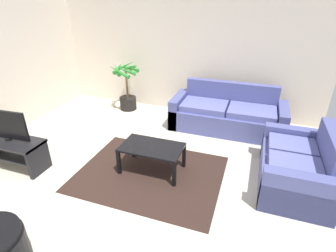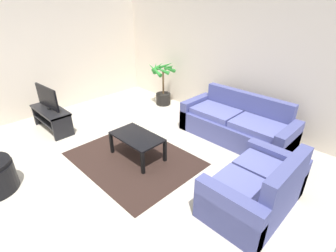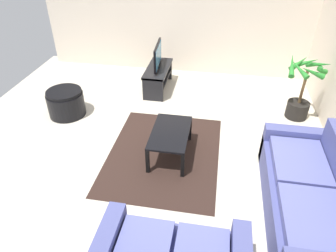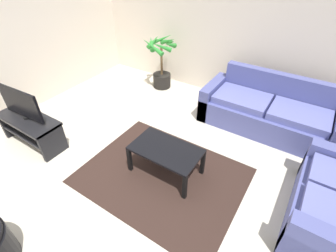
% 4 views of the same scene
% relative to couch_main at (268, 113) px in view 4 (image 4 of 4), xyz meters
% --- Properties ---
extents(ground_plane, '(6.60, 6.60, 0.00)m').
position_rel_couch_main_xyz_m(ground_plane, '(-1.09, -2.28, -0.30)').
color(ground_plane, beige).
extents(wall_back, '(6.00, 0.06, 2.70)m').
position_rel_couch_main_xyz_m(wall_back, '(-1.09, 0.72, 1.05)').
color(wall_back, beige).
rests_on(wall_back, ground).
extents(couch_main, '(2.23, 0.90, 0.90)m').
position_rel_couch_main_xyz_m(couch_main, '(0.00, 0.00, 0.00)').
color(couch_main, '#4C518C').
rests_on(couch_main, ground).
extents(tv_stand, '(1.10, 0.45, 0.49)m').
position_rel_couch_main_xyz_m(tv_stand, '(-3.05, -2.47, 0.01)').
color(tv_stand, black).
rests_on(tv_stand, ground).
extents(tv, '(0.82, 0.10, 0.50)m').
position_rel_couch_main_xyz_m(tv, '(-3.05, -2.47, 0.45)').
color(tv, black).
rests_on(tv, tv_stand).
extents(coffee_table, '(0.94, 0.55, 0.44)m').
position_rel_couch_main_xyz_m(coffee_table, '(-0.90, -1.84, 0.08)').
color(coffee_table, black).
rests_on(coffee_table, ground).
extents(area_rug, '(2.20, 1.70, 0.01)m').
position_rel_couch_main_xyz_m(area_rug, '(-0.90, -1.94, -0.30)').
color(area_rug, black).
rests_on(area_rug, ground).
extents(potted_palm, '(0.70, 0.73, 1.13)m').
position_rel_couch_main_xyz_m(potted_palm, '(-2.39, 0.26, 0.21)').
color(potted_palm, black).
rests_on(potted_palm, ground).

